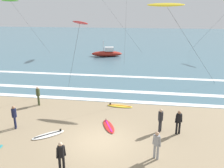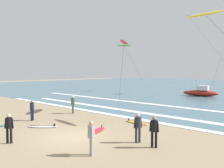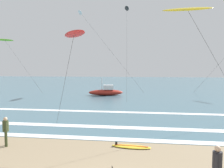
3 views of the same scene
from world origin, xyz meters
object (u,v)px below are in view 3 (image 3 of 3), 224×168
(surfer_left_far, at_px, (6,129))
(offshore_boat, at_px, (106,92))
(kite_white_high_right, at_px, (81,13))
(kite_lime_mid_center, at_px, (5,40))
(surfer_foreground_main, at_px, (217,164))
(kite_yellow_far_right, at_px, (188,10))
(surfboard_near_water, at_px, (131,147))
(kite_red_high_left, at_px, (74,34))
(kite_black_low_near, at_px, (127,9))

(surfer_left_far, relative_size, offshore_boat, 0.29)
(kite_white_high_right, height_order, kite_lime_mid_center, kite_white_high_right)
(surfer_foreground_main, bearing_deg, kite_yellow_far_right, 87.67)
(surfboard_near_water, height_order, kite_red_high_left, kite_red_high_left)
(kite_black_low_near, xyz_separation_m, offshore_boat, (-2.62, -7.00, -14.10))
(kite_black_low_near, relative_size, kite_lime_mid_center, 1.46)
(kite_lime_mid_center, xyz_separation_m, offshore_boat, (19.83, -5.16, -8.75))
(surfboard_near_water, relative_size, kite_red_high_left, 0.32)
(kite_lime_mid_center, bearing_deg, surfboard_near_water, -47.69)
(kite_yellow_far_right, bearing_deg, kite_white_high_right, 119.40)
(kite_red_high_left, distance_m, offshore_boat, 19.76)
(kite_red_high_left, height_order, kite_yellow_far_right, kite_yellow_far_right)
(surfboard_near_water, bearing_deg, surfer_left_far, -173.98)
(surfer_left_far, height_order, surfboard_near_water, surfer_left_far)
(kite_red_high_left, relative_size, kite_lime_mid_center, 0.66)
(kite_black_low_near, distance_m, kite_lime_mid_center, 23.15)
(kite_white_high_right, relative_size, kite_lime_mid_center, 1.41)
(surfer_left_far, bearing_deg, surfer_foreground_main, -17.80)
(kite_white_high_right, bearing_deg, surfboard_near_water, -69.61)
(kite_black_low_near, bearing_deg, offshore_boat, -110.55)
(kite_yellow_far_right, bearing_deg, kite_red_high_left, -176.16)
(surfer_foreground_main, xyz_separation_m, kite_white_high_right, (-13.89, 32.85, 13.20))
(kite_white_high_right, xyz_separation_m, offshore_boat, (5.82, -6.90, -13.60))
(offshore_boat, bearing_deg, kite_red_high_left, -87.37)
(kite_red_high_left, bearing_deg, surfboard_near_water, -38.51)
(surfer_left_far, bearing_deg, kite_red_high_left, 56.22)
(surfer_left_far, relative_size, kite_black_low_near, 0.11)
(kite_red_high_left, xyz_separation_m, kite_lime_mid_center, (-20.69, 23.97, 2.79))
(kite_red_high_left, height_order, kite_lime_mid_center, kite_lime_mid_center)
(kite_white_high_right, bearing_deg, kite_yellow_far_right, -60.60)
(surfboard_near_water, xyz_separation_m, kite_lime_mid_center, (-24.79, 27.23, 9.26))
(kite_black_low_near, xyz_separation_m, kite_lime_mid_center, (-22.45, -1.84, -5.35))
(offshore_boat, bearing_deg, kite_yellow_far_right, -65.39)
(surfer_left_far, relative_size, kite_yellow_far_right, 0.19)
(kite_lime_mid_center, relative_size, offshore_boat, 1.90)
(surfer_foreground_main, relative_size, kite_yellow_far_right, 0.19)
(surfer_left_far, xyz_separation_m, kite_red_high_left, (2.65, 3.97, 5.56))
(surfboard_near_water, relative_size, offshore_boat, 0.39)
(kite_red_high_left, relative_size, kite_yellow_far_right, 0.82)
(surfboard_near_water, height_order, kite_black_low_near, kite_black_low_near)
(surfer_foreground_main, bearing_deg, surfboard_near_water, 128.82)
(surfer_left_far, distance_m, kite_black_low_near, 33.07)
(surfer_foreground_main, height_order, surfer_left_far, same)
(surfer_foreground_main, relative_size, kite_red_high_left, 0.24)
(kite_yellow_far_right, bearing_deg, surfer_left_far, -156.28)
(surfboard_near_water, relative_size, kite_black_low_near, 0.14)
(surfer_left_far, relative_size, kite_red_high_left, 0.24)
(surfer_foreground_main, distance_m, kite_red_high_left, 11.57)
(kite_lime_mid_center, bearing_deg, offshore_boat, -14.58)
(surfboard_near_water, distance_m, kite_white_high_right, 33.97)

